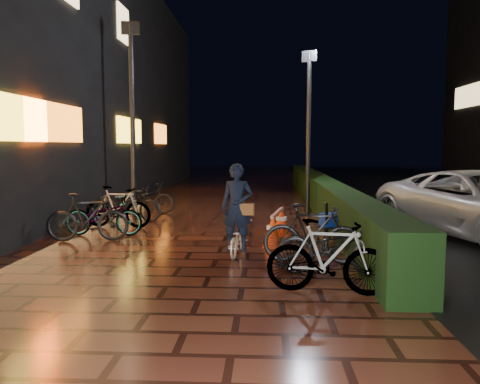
{
  "coord_description": "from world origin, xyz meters",
  "views": [
    {
      "loc": [
        1.44,
        -7.73,
        2.06
      ],
      "look_at": [
        0.92,
        1.94,
        1.1
      ],
      "focal_mm": 35.0,
      "sensor_mm": 36.0,
      "label": 1
    }
  ],
  "objects": [
    {
      "name": "hedge",
      "position": [
        3.3,
        8.0,
        0.5
      ],
      "size": [
        0.7,
        20.0,
        1.0
      ],
      "primitive_type": "cube",
      "color": "black",
      "rests_on": "ground"
    },
    {
      "name": "parked_bikes_storefront",
      "position": [
        -2.28,
        3.98,
        0.49
      ],
      "size": [
        1.98,
        5.03,
        1.05
      ],
      "color": "black",
      "rests_on": "ground"
    },
    {
      "name": "traffic_barrier",
      "position": [
        1.71,
        2.3,
        0.33
      ],
      "size": [
        0.63,
        1.62,
        0.66
      ],
      "color": "#F83D0D",
      "rests_on": "ground"
    },
    {
      "name": "lamp_post_sf",
      "position": [
        -2.58,
        6.33,
        3.15
      ],
      "size": [
        0.55,
        0.18,
        5.73
      ],
      "color": "black",
      "rests_on": "ground"
    },
    {
      "name": "ground",
      "position": [
        0.0,
        0.0,
        0.0
      ],
      "size": [
        80.0,
        80.0,
        0.0
      ],
      "primitive_type": "plane",
      "color": "#381911",
      "rests_on": "ground"
    },
    {
      "name": "cyclist",
      "position": [
        0.93,
        0.9,
        0.64
      ],
      "size": [
        0.65,
        1.26,
        1.74
      ],
      "color": "silver",
      "rests_on": "ground"
    },
    {
      "name": "cart_assembly",
      "position": [
        2.79,
        2.08,
        0.47
      ],
      "size": [
        0.6,
        0.64,
        0.92
      ],
      "color": "black",
      "rests_on": "ground"
    },
    {
      "name": "lamp_post_hedge",
      "position": [
        2.71,
        6.24,
        2.64
      ],
      "size": [
        0.45,
        0.25,
        4.81
      ],
      "color": "black",
      "rests_on": "ground"
    },
    {
      "name": "parked_bikes_hedge",
      "position": [
        2.38,
        -0.41,
        0.5
      ],
      "size": [
        2.07,
        2.45,
        1.05
      ],
      "color": "black",
      "rests_on": "ground"
    },
    {
      "name": "storefront_block",
      "position": [
        -9.5,
        11.5,
        4.5
      ],
      "size": [
        12.09,
        22.0,
        9.0
      ],
      "color": "black",
      "rests_on": "ground"
    }
  ]
}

